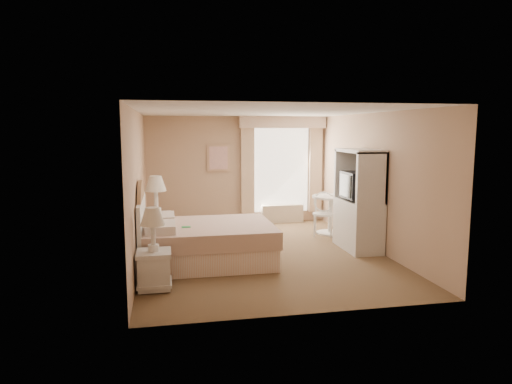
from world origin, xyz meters
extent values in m
cube|color=brown|center=(0.00, 0.00, 0.00)|extent=(4.20, 5.50, 0.01)
cube|color=silver|center=(0.00, 0.00, 2.50)|extent=(4.20, 5.50, 0.01)
cube|color=tan|center=(0.00, 2.75, 1.25)|extent=(4.20, 0.01, 2.50)
cube|color=tan|center=(0.00, -2.75, 1.25)|extent=(4.20, 0.01, 2.50)
cube|color=tan|center=(-2.10, 0.00, 1.25)|extent=(0.01, 5.50, 2.50)
cube|color=tan|center=(2.10, 0.00, 1.25)|extent=(0.01, 5.50, 2.50)
cube|color=white|center=(1.05, 2.72, 1.25)|extent=(1.30, 0.02, 2.00)
cube|color=#D0AE92|center=(0.22, 2.67, 1.25)|extent=(0.30, 0.08, 2.05)
cube|color=#D0AE92|center=(1.88, 2.67, 1.25)|extent=(0.30, 0.08, 2.05)
cube|color=#DDAC8F|center=(1.05, 2.63, 2.37)|extent=(2.05, 0.20, 0.28)
cube|color=beige|center=(1.05, 2.63, 0.21)|extent=(1.00, 0.22, 0.42)
cube|color=tan|center=(-0.45, 2.72, 1.55)|extent=(0.52, 0.03, 0.62)
cube|color=beige|center=(-0.45, 2.70, 1.55)|extent=(0.42, 0.02, 0.52)
cube|color=#DDAC8F|center=(-1.00, -0.35, 0.18)|extent=(2.10, 1.60, 0.36)
cube|color=beige|center=(-1.00, -0.35, 0.50)|extent=(2.16, 1.66, 0.28)
cube|color=beige|center=(-1.75, -0.73, 0.70)|extent=(0.45, 0.62, 0.14)
cube|color=beige|center=(-1.75, 0.03, 0.70)|extent=(0.45, 0.62, 0.14)
cube|color=green|center=(-1.35, -0.50, 0.64)|extent=(0.14, 0.10, 0.01)
cube|color=white|center=(-2.05, -0.35, 0.55)|extent=(0.06, 1.70, 1.10)
cylinder|color=#9D7254|center=(-2.05, -0.35, 0.65)|extent=(0.05, 1.50, 1.50)
cube|color=silver|center=(-1.84, -1.52, 0.25)|extent=(0.43, 0.43, 0.47)
cube|color=silver|center=(-1.84, -1.52, 0.51)|extent=(0.47, 0.47, 0.06)
cube|color=silver|center=(-1.84, -1.52, 0.09)|extent=(0.47, 0.47, 0.05)
cylinder|color=white|center=(-1.84, -1.52, 0.59)|extent=(0.15, 0.15, 0.09)
cylinder|color=white|center=(-1.84, -1.52, 0.78)|extent=(0.07, 0.07, 0.37)
cone|color=silver|center=(-1.84, -1.52, 1.03)|extent=(0.34, 0.34, 0.24)
cube|color=silver|center=(-1.84, 0.89, 0.29)|extent=(0.50, 0.50, 0.54)
cube|color=silver|center=(-1.84, 0.89, 0.60)|extent=(0.54, 0.54, 0.07)
cube|color=silver|center=(-1.84, 0.89, 0.11)|extent=(0.54, 0.54, 0.05)
cylinder|color=white|center=(-1.84, 0.89, 0.69)|extent=(0.17, 0.17, 0.11)
cylinder|color=white|center=(-1.84, 0.89, 0.90)|extent=(0.08, 0.08, 0.44)
cone|color=silver|center=(-1.84, 0.89, 1.20)|extent=(0.39, 0.39, 0.28)
cylinder|color=white|center=(1.75, 1.26, 0.02)|extent=(0.57, 0.57, 0.03)
cylinder|color=white|center=(1.75, 1.26, 0.41)|extent=(0.09, 0.09, 0.77)
cylinder|color=silver|center=(1.75, 1.26, 0.79)|extent=(0.77, 0.77, 0.04)
cylinder|color=white|center=(1.32, 1.01, 0.22)|extent=(0.03, 0.03, 0.45)
cylinder|color=white|center=(1.63, 0.88, 0.22)|extent=(0.03, 0.03, 0.45)
cylinder|color=white|center=(1.45, 1.32, 0.22)|extent=(0.03, 0.03, 0.45)
cylinder|color=white|center=(1.76, 1.19, 0.22)|extent=(0.03, 0.03, 0.45)
cylinder|color=silver|center=(1.54, 1.10, 0.46)|extent=(0.57, 0.57, 0.04)
torus|color=white|center=(1.59, 1.23, 0.69)|extent=(0.44, 0.26, 0.43)
cylinder|color=white|center=(1.45, 1.32, 0.65)|extent=(0.03, 0.03, 0.40)
cylinder|color=white|center=(1.76, 1.19, 0.65)|extent=(0.03, 0.03, 0.40)
cube|color=silver|center=(1.81, -0.03, 0.45)|extent=(0.56, 1.11, 0.91)
cube|color=silver|center=(1.81, -0.55, 1.36)|extent=(0.56, 0.08, 0.91)
cube|color=silver|center=(1.81, 0.48, 1.36)|extent=(0.56, 0.08, 0.91)
cube|color=silver|center=(1.81, -0.03, 1.82)|extent=(0.56, 1.11, 0.06)
cube|color=silver|center=(2.06, -0.03, 1.36)|extent=(0.04, 1.11, 0.91)
cube|color=black|center=(1.78, -0.03, 1.19)|extent=(0.48, 0.61, 0.48)
cube|color=black|center=(1.54, -0.03, 1.19)|extent=(0.02, 0.50, 0.40)
camera|label=1|loc=(-1.65, -7.75, 2.19)|focal=32.00mm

